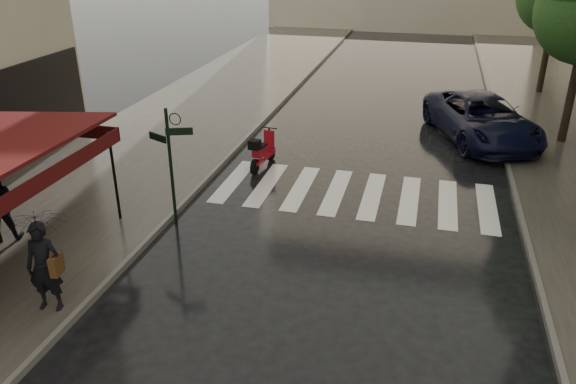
% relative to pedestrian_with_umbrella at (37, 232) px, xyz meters
% --- Properties ---
extents(ground, '(120.00, 120.00, 0.00)m').
position_rel_pedestrian_with_umbrella_xyz_m(ground, '(2.00, 1.01, -1.82)').
color(ground, black).
rests_on(ground, ground).
extents(sidewalk_near, '(6.00, 60.00, 0.12)m').
position_rel_pedestrian_with_umbrella_xyz_m(sidewalk_near, '(-2.50, 13.01, -1.76)').
color(sidewalk_near, '#38332D').
rests_on(sidewalk_near, ground).
extents(curb_near, '(0.12, 60.00, 0.16)m').
position_rel_pedestrian_with_umbrella_xyz_m(curb_near, '(0.55, 13.01, -1.75)').
color(curb_near, '#595651').
rests_on(curb_near, ground).
extents(curb_far, '(0.12, 60.00, 0.16)m').
position_rel_pedestrian_with_umbrella_xyz_m(curb_far, '(9.45, 13.01, -1.75)').
color(curb_far, '#595651').
rests_on(curb_far, ground).
extents(crosswalk, '(7.85, 3.20, 0.01)m').
position_rel_pedestrian_with_umbrella_xyz_m(crosswalk, '(4.97, 7.01, -1.82)').
color(crosswalk, silver).
rests_on(crosswalk, ground).
extents(signpost, '(1.17, 0.29, 3.10)m').
position_rel_pedestrian_with_umbrella_xyz_m(signpost, '(0.80, 4.01, 0.01)').
color(signpost, black).
rests_on(signpost, ground).
extents(pedestrian_with_umbrella, '(1.29, 1.30, 2.57)m').
position_rel_pedestrian_with_umbrella_xyz_m(pedestrian_with_umbrella, '(0.00, 0.00, 0.00)').
color(pedestrian_with_umbrella, black).
rests_on(pedestrian_with_umbrella, sidewalk_near).
extents(scooter, '(0.58, 1.74, 1.15)m').
position_rel_pedestrian_with_umbrella_xyz_m(scooter, '(1.84, 8.26, -1.29)').
color(scooter, black).
rests_on(scooter, ground).
extents(parked_car, '(4.52, 6.32, 1.60)m').
position_rel_pedestrian_with_umbrella_xyz_m(parked_car, '(8.68, 12.76, -1.02)').
color(parked_car, black).
rests_on(parked_car, ground).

